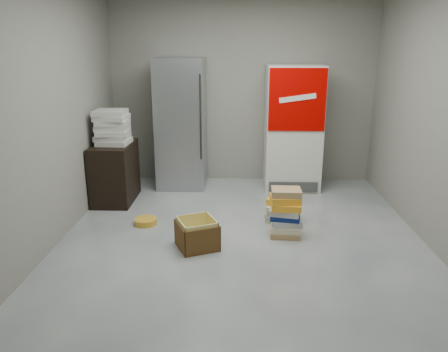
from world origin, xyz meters
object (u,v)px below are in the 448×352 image
at_px(steel_fridge, 181,124).
at_px(phonebook_stack_main, 286,213).
at_px(cardboard_box, 197,236).
at_px(wood_shelf, 115,173).
at_px(coke_cooler, 293,128).

bearing_deg(steel_fridge, phonebook_stack_main, -52.72).
height_order(phonebook_stack_main, cardboard_box, phonebook_stack_main).
relative_size(wood_shelf, cardboard_box, 1.55).
height_order(wood_shelf, phonebook_stack_main, wood_shelf).
distance_m(steel_fridge, cardboard_box, 2.34).
distance_m(wood_shelf, cardboard_box, 1.92).
bearing_deg(wood_shelf, cardboard_box, -48.57).
bearing_deg(steel_fridge, wood_shelf, -138.69).
relative_size(coke_cooler, phonebook_stack_main, 3.28).
bearing_deg(coke_cooler, phonebook_stack_main, -98.19).
distance_m(coke_cooler, wood_shelf, 2.63).
height_order(coke_cooler, wood_shelf, coke_cooler).
height_order(steel_fridge, cardboard_box, steel_fridge).
height_order(coke_cooler, phonebook_stack_main, coke_cooler).
xyz_separation_m(steel_fridge, cardboard_box, (0.42, -2.15, -0.82)).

